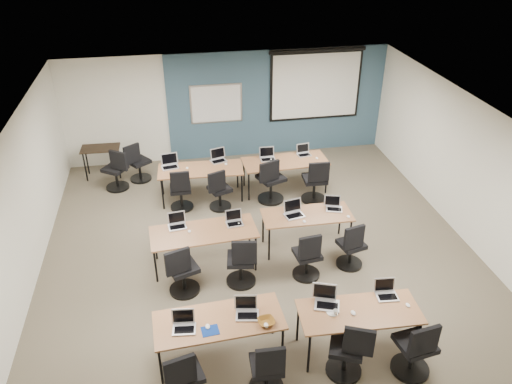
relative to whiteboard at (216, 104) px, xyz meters
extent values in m
cube|color=#6B6354|center=(0.30, -4.43, -1.45)|extent=(8.00, 9.00, 0.02)
cube|color=white|center=(0.30, -4.43, 1.25)|extent=(8.00, 9.00, 0.02)
cube|color=beige|center=(0.30, 0.07, -0.10)|extent=(8.00, 0.04, 2.70)
cube|color=beige|center=(-3.70, -4.43, -0.10)|extent=(0.04, 9.00, 2.70)
cube|color=beige|center=(4.30, -4.43, -0.10)|extent=(0.04, 9.00, 2.70)
cube|color=#3D5977|center=(1.55, 0.04, -0.10)|extent=(5.50, 0.04, 2.70)
cube|color=silver|center=(0.00, 0.00, 0.00)|extent=(1.28, 0.02, 0.98)
cube|color=white|center=(0.00, -0.01, 0.00)|extent=(1.20, 0.02, 0.90)
cube|color=black|center=(2.50, -0.02, 0.35)|extent=(2.32, 0.03, 1.82)
cube|color=white|center=(2.50, -0.03, 0.31)|extent=(2.20, 0.02, 1.62)
cylinder|color=black|center=(2.50, -0.03, 1.19)|extent=(2.40, 0.10, 0.10)
cube|color=brown|center=(-0.74, -6.55, -0.73)|extent=(1.80, 0.75, 0.03)
cylinder|color=black|center=(-1.58, -6.86, -1.10)|extent=(0.04, 0.04, 0.70)
cylinder|color=black|center=(0.10, -6.86, -1.10)|extent=(0.04, 0.04, 0.70)
cylinder|color=black|center=(-1.58, -6.23, -1.10)|extent=(0.04, 0.04, 0.70)
cylinder|color=black|center=(0.10, -6.23, -1.10)|extent=(0.04, 0.04, 0.70)
cube|color=#935F2C|center=(1.24, -6.74, -0.73)|extent=(1.73, 0.72, 0.03)
cylinder|color=black|center=(0.44, -7.04, -1.10)|extent=(0.04, 0.04, 0.70)
cylinder|color=black|center=(2.05, -7.04, -1.10)|extent=(0.04, 0.04, 0.70)
cylinder|color=black|center=(0.44, -6.44, -1.10)|extent=(0.04, 0.04, 0.70)
cylinder|color=black|center=(2.05, -6.44, -1.10)|extent=(0.04, 0.04, 0.70)
cube|color=#A66F43|center=(-0.75, -4.37, -0.73)|extent=(1.87, 0.78, 0.03)
cylinder|color=black|center=(-1.62, -4.70, -1.10)|extent=(0.04, 0.04, 0.70)
cylinder|color=black|center=(0.12, -4.70, -1.10)|extent=(0.04, 0.04, 0.70)
cylinder|color=black|center=(-1.62, -4.04, -1.10)|extent=(0.04, 0.04, 0.70)
cylinder|color=black|center=(0.12, -4.04, -1.10)|extent=(0.04, 0.04, 0.70)
cube|color=brown|center=(1.19, -4.16, -0.73)|extent=(1.66, 0.69, 0.03)
cylinder|color=black|center=(0.42, -4.45, -1.10)|extent=(0.04, 0.04, 0.70)
cylinder|color=black|center=(1.96, -4.45, -1.10)|extent=(0.04, 0.04, 0.70)
cylinder|color=black|center=(0.42, -3.87, -1.10)|extent=(0.04, 0.04, 0.70)
cylinder|color=black|center=(1.96, -3.87, -1.10)|extent=(0.04, 0.04, 0.70)
cube|color=brown|center=(-0.60, -1.98, -0.73)|extent=(1.83, 0.76, 0.03)
cylinder|color=black|center=(-1.45, -2.30, -1.10)|extent=(0.04, 0.04, 0.70)
cylinder|color=black|center=(0.25, -2.30, -1.10)|extent=(0.04, 0.04, 0.70)
cylinder|color=black|center=(-1.45, -1.66, -1.10)|extent=(0.04, 0.04, 0.70)
cylinder|color=black|center=(0.25, -1.66, -1.10)|extent=(0.04, 0.04, 0.70)
cube|color=#986036|center=(1.30, -1.94, -0.73)|extent=(1.89, 0.79, 0.03)
cylinder|color=black|center=(0.41, -2.27, -1.10)|extent=(0.04, 0.04, 0.70)
cylinder|color=black|center=(2.18, -2.27, -1.10)|extent=(0.04, 0.04, 0.70)
cylinder|color=black|center=(0.41, -1.61, -1.10)|extent=(0.04, 0.04, 0.70)
cylinder|color=black|center=(2.18, -1.61, -1.10)|extent=(0.04, 0.04, 0.70)
cube|color=silver|center=(-1.22, -6.65, -0.71)|extent=(0.31, 0.23, 0.02)
cube|color=black|center=(-1.22, -6.67, -0.70)|extent=(0.26, 0.13, 0.00)
cube|color=silver|center=(-1.22, -6.53, -0.59)|extent=(0.31, 0.06, 0.22)
cube|color=black|center=(-1.22, -6.54, -0.59)|extent=(0.27, 0.04, 0.18)
ellipsoid|color=white|center=(-0.90, -6.66, -0.71)|extent=(0.08, 0.11, 0.04)
cube|color=black|center=(-1.26, -7.17, -0.97)|extent=(0.44, 0.44, 0.08)
cube|color=black|center=(-1.31, -7.36, -0.69)|extent=(0.40, 0.06, 0.44)
cube|color=silver|center=(-0.34, -6.55, -0.71)|extent=(0.32, 0.23, 0.02)
cube|color=black|center=(-0.34, -6.57, -0.70)|extent=(0.27, 0.14, 0.00)
cube|color=silver|center=(-0.34, -6.42, -0.59)|extent=(0.32, 0.06, 0.22)
cube|color=black|center=(-0.34, -6.43, -0.59)|extent=(0.28, 0.04, 0.18)
ellipsoid|color=white|center=(-0.12, -6.78, -0.71)|extent=(0.08, 0.11, 0.04)
cylinder|color=black|center=(-0.19, -7.21, -1.24)|extent=(0.06, 0.06, 0.42)
cube|color=black|center=(-0.19, -7.21, -0.99)|extent=(0.42, 0.42, 0.08)
cube|color=black|center=(-0.18, -7.40, -0.71)|extent=(0.38, 0.06, 0.44)
cube|color=#A8A8AB|center=(0.82, -6.56, -0.71)|extent=(0.35, 0.26, 0.02)
cube|color=black|center=(0.82, -6.58, -0.70)|extent=(0.30, 0.15, 0.00)
cube|color=#A8A8AB|center=(0.82, -6.42, -0.57)|extent=(0.35, 0.07, 0.24)
cube|color=black|center=(0.82, -6.42, -0.57)|extent=(0.31, 0.05, 0.20)
ellipsoid|color=white|center=(1.14, -6.77, -0.71)|extent=(0.09, 0.12, 0.04)
cylinder|color=black|center=(0.94, -7.12, -1.42)|extent=(0.50, 0.50, 0.05)
cylinder|color=black|center=(0.94, -7.12, -1.23)|extent=(0.06, 0.06, 0.45)
cube|color=black|center=(0.94, -7.12, -0.96)|extent=(0.45, 0.45, 0.08)
cube|color=black|center=(1.02, -7.31, -0.68)|extent=(0.41, 0.06, 0.44)
cube|color=#BABAC0|center=(1.74, -6.54, -0.71)|extent=(0.31, 0.23, 0.02)
cube|color=black|center=(1.74, -6.56, -0.70)|extent=(0.26, 0.13, 0.00)
cube|color=#BABAC0|center=(1.74, -6.42, -0.59)|extent=(0.31, 0.06, 0.21)
cube|color=black|center=(1.74, -6.42, -0.59)|extent=(0.27, 0.04, 0.18)
ellipsoid|color=white|center=(1.96, -6.76, -0.71)|extent=(0.08, 0.10, 0.03)
cylinder|color=black|center=(1.87, -7.26, -1.42)|extent=(0.54, 0.54, 0.05)
cylinder|color=black|center=(1.87, -7.26, -1.21)|extent=(0.06, 0.06, 0.48)
cube|color=black|center=(1.87, -7.26, -0.93)|extent=(0.48, 0.48, 0.08)
cube|color=black|center=(1.84, -7.48, -0.65)|extent=(0.44, 0.06, 0.44)
cube|color=#B5B5BF|center=(-1.20, -4.16, -0.71)|extent=(0.31, 0.23, 0.02)
cube|color=black|center=(-1.20, -4.18, -0.70)|extent=(0.27, 0.13, 0.00)
cube|color=#B5B5BF|center=(-1.20, -4.04, -0.59)|extent=(0.31, 0.06, 0.22)
cube|color=black|center=(-1.20, -4.05, -0.59)|extent=(0.27, 0.04, 0.18)
ellipsoid|color=white|center=(-0.99, -4.34, -0.71)|extent=(0.07, 0.09, 0.03)
cylinder|color=black|center=(-1.17, -5.02, -1.42)|extent=(0.52, 0.52, 0.05)
cylinder|color=black|center=(-1.17, -5.02, -1.22)|extent=(0.06, 0.06, 0.46)
cube|color=black|center=(-1.17, -5.02, -0.95)|extent=(0.46, 0.46, 0.08)
cube|color=black|center=(-1.23, -5.21, -0.67)|extent=(0.42, 0.06, 0.44)
cube|color=#AFAFAF|center=(-0.18, -4.25, -0.71)|extent=(0.30, 0.22, 0.02)
cube|color=black|center=(-0.18, -4.27, -0.70)|extent=(0.25, 0.13, 0.00)
cube|color=#AFAFAF|center=(-0.18, -4.13, -0.59)|extent=(0.30, 0.06, 0.21)
cube|color=black|center=(-0.18, -4.14, -0.59)|extent=(0.26, 0.04, 0.17)
ellipsoid|color=white|center=(-0.11, -4.27, -0.71)|extent=(0.07, 0.10, 0.03)
cylinder|color=black|center=(-0.19, -4.96, -1.42)|extent=(0.51, 0.51, 0.05)
cylinder|color=black|center=(-0.19, -4.96, -1.22)|extent=(0.06, 0.06, 0.46)
cube|color=black|center=(-0.19, -4.96, -0.95)|extent=(0.46, 0.46, 0.08)
cube|color=black|center=(-0.15, -5.17, -0.67)|extent=(0.42, 0.06, 0.44)
cube|color=#ADACAF|center=(0.94, -4.18, -0.71)|extent=(0.35, 0.25, 0.02)
cube|color=black|center=(0.94, -4.20, -0.70)|extent=(0.30, 0.15, 0.00)
cube|color=#ADACAF|center=(0.94, -4.04, -0.58)|extent=(0.35, 0.06, 0.24)
cube|color=black|center=(0.94, -4.05, -0.58)|extent=(0.31, 0.05, 0.20)
ellipsoid|color=white|center=(1.07, -4.40, -0.71)|extent=(0.07, 0.10, 0.03)
cylinder|color=black|center=(0.97, -5.00, -1.42)|extent=(0.49, 0.49, 0.05)
cylinder|color=black|center=(0.97, -5.00, -1.23)|extent=(0.06, 0.06, 0.43)
cube|color=black|center=(0.97, -5.00, -0.98)|extent=(0.43, 0.43, 0.08)
cube|color=black|center=(0.95, -5.19, -0.70)|extent=(0.39, 0.06, 0.44)
cube|color=#BDBDBD|center=(1.73, -4.10, -0.71)|extent=(0.30, 0.22, 0.02)
cube|color=black|center=(1.73, -4.12, -0.70)|extent=(0.26, 0.13, 0.00)
cube|color=#BDBDBD|center=(1.73, -3.98, -0.59)|extent=(0.30, 0.06, 0.21)
cube|color=black|center=(1.73, -3.99, -0.59)|extent=(0.27, 0.04, 0.17)
ellipsoid|color=white|center=(1.91, -4.39, -0.71)|extent=(0.06, 0.09, 0.03)
cylinder|color=black|center=(1.83, -4.85, -1.42)|extent=(0.48, 0.48, 0.05)
cylinder|color=black|center=(1.83, -4.85, -1.24)|extent=(0.06, 0.06, 0.42)
cube|color=black|center=(1.83, -4.85, -0.99)|extent=(0.42, 0.42, 0.08)
cube|color=black|center=(1.78, -5.04, -0.71)|extent=(0.38, 0.06, 0.44)
cube|color=#B7B7BD|center=(-1.24, -1.81, -0.71)|extent=(0.36, 0.26, 0.02)
cube|color=black|center=(-1.24, -1.83, -0.70)|extent=(0.31, 0.15, 0.00)
cube|color=#B7B7BD|center=(-1.24, -1.67, -0.57)|extent=(0.36, 0.07, 0.25)
cube|color=black|center=(-1.24, -1.68, -0.57)|extent=(0.32, 0.05, 0.21)
ellipsoid|color=white|center=(-0.88, -1.91, -0.71)|extent=(0.08, 0.10, 0.03)
cylinder|color=black|center=(-1.07, -2.33, -1.42)|extent=(0.49, 0.49, 0.05)
cylinder|color=black|center=(-1.07, -2.33, -1.23)|extent=(0.06, 0.06, 0.44)
cube|color=black|center=(-1.07, -2.33, -0.97)|extent=(0.44, 0.44, 0.08)
cube|color=black|center=(-1.06, -2.52, -0.69)|extent=(0.40, 0.06, 0.44)
cube|color=#ACACB2|center=(-0.17, -1.70, -0.71)|extent=(0.34, 0.25, 0.02)
cube|color=black|center=(-0.17, -1.72, -0.70)|extent=(0.29, 0.15, 0.00)
cube|color=#ACACB2|center=(-0.17, -1.57, -0.58)|extent=(0.34, 0.06, 0.24)
cube|color=black|center=(-0.17, -1.58, -0.58)|extent=(0.30, 0.04, 0.19)
ellipsoid|color=white|center=(-0.03, -1.88, -0.71)|extent=(0.06, 0.10, 0.04)
cylinder|color=black|center=(-0.25, -2.46, -1.42)|extent=(0.48, 0.48, 0.05)
cylinder|color=black|center=(-0.25, -2.46, -1.24)|extent=(0.06, 0.06, 0.42)
cube|color=black|center=(-0.25, -2.46, -0.99)|extent=(0.42, 0.42, 0.08)
cube|color=black|center=(-0.32, -2.64, -0.71)|extent=(0.38, 0.06, 0.44)
cube|color=#A1A1AA|center=(0.93, -1.83, -0.71)|extent=(0.34, 0.24, 0.02)
cube|color=black|center=(0.93, -1.85, -0.70)|extent=(0.28, 0.14, 0.00)
cube|color=#A1A1AA|center=(0.93, -1.69, -0.58)|extent=(0.34, 0.06, 0.23)
cube|color=black|center=(0.93, -1.70, -0.58)|extent=(0.30, 0.04, 0.19)
ellipsoid|color=white|center=(1.00, -1.85, -0.71)|extent=(0.07, 0.10, 0.03)
cylinder|color=black|center=(0.89, -2.35, -1.42)|extent=(0.58, 0.58, 0.05)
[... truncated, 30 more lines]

